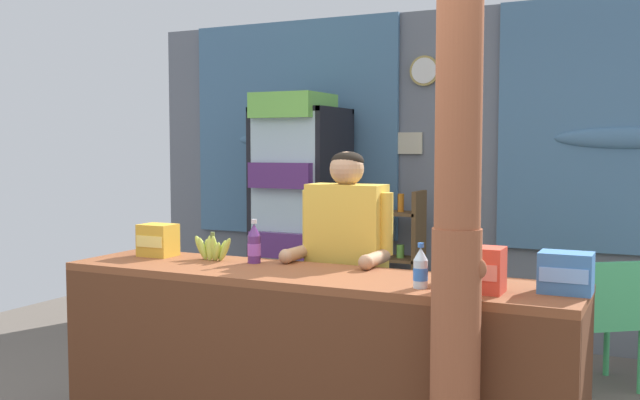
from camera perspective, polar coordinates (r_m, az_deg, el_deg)
back_wall_curtained at (r=6.06m, az=10.25°, el=2.50°), size 5.67×0.22×2.69m
stall_counter at (r=3.59m, az=-1.76°, el=-11.89°), size 2.63×0.59×0.96m
timber_post at (r=2.88m, az=10.73°, el=-3.26°), size 0.22×0.20×2.53m
drink_fridge at (r=5.95m, az=-1.62°, el=-0.44°), size 0.66×0.74×2.01m
bottle_shelf_rack at (r=5.90m, az=5.74°, el=-4.99°), size 0.48×0.28×1.23m
plastic_lawn_chair at (r=5.09m, az=21.52°, el=-8.43°), size 0.62×0.62×0.86m
shopkeeper at (r=4.01m, az=2.06°, el=-4.34°), size 0.54×0.42×1.56m
soda_bottle_iced_tea at (r=3.46m, az=11.21°, el=-4.06°), size 0.09×0.09×0.30m
soda_bottle_water at (r=3.23m, az=7.93°, el=-5.40°), size 0.07×0.07×0.20m
soda_bottle_grape_soda at (r=3.90m, az=-5.21°, el=-3.51°), size 0.07×0.07×0.24m
snack_box_biscuit at (r=3.27m, az=18.81°, el=-5.44°), size 0.22×0.16×0.18m
snack_box_choco_powder at (r=4.23m, az=-12.65°, el=-3.10°), size 0.20×0.16×0.18m
snack_box_crackers at (r=3.19m, az=12.27°, el=-5.35°), size 0.23×0.15×0.20m
banana_bunch at (r=4.03m, az=-8.50°, el=-3.84°), size 0.27×0.07×0.16m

